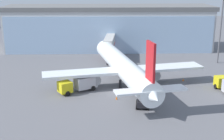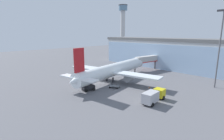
{
  "view_description": "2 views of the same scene",
  "coord_description": "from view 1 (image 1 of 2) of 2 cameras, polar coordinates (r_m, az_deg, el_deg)",
  "views": [
    {
      "loc": [
        -2.79,
        -53.71,
        20.09
      ],
      "look_at": [
        -0.42,
        5.54,
        2.69
      ],
      "focal_mm": 50.0,
      "sensor_mm": 36.0,
      "label": 1
    },
    {
      "loc": [
        40.1,
        -32.86,
        14.87
      ],
      "look_at": [
        1.31,
        4.44,
        3.4
      ],
      "focal_mm": 28.0,
      "sensor_mm": 36.0,
      "label": 2
    }
  ],
  "objects": [
    {
      "name": "safety_cone_nose",
      "position": [
        54.17,
        0.84,
        -5.1
      ],
      "size": [
        0.36,
        0.36,
        0.55
      ],
      "primitive_type": "cone",
      "color": "orange",
      "rests_on": "ground"
    },
    {
      "name": "terminal_building",
      "position": [
        92.32,
        -0.54,
        7.79
      ],
      "size": [
        59.83,
        14.55,
        12.68
      ],
      "rotation": [
        0.0,
        0.0,
        -0.01
      ],
      "color": "#B1B1B1",
      "rests_on": "ground"
    },
    {
      "name": "ground",
      "position": [
        57.41,
        0.64,
        -4.13
      ],
      "size": [
        240.0,
        240.0,
        0.0
      ],
      "primitive_type": "plane",
      "color": "slate"
    },
    {
      "name": "safety_cone_wingtip",
      "position": [
        65.42,
        12.88,
        -1.7
      ],
      "size": [
        0.36,
        0.36,
        0.55
      ],
      "primitive_type": "cone",
      "color": "orange",
      "rests_on": "ground"
    },
    {
      "name": "pushback_tug",
      "position": [
        50.95,
        5.63,
        -5.77
      ],
      "size": [
        2.59,
        3.44,
        2.3
      ],
      "rotation": [
        0.0,
        0.0,
        1.42
      ],
      "color": "black",
      "rests_on": "ground"
    },
    {
      "name": "baggage_cart",
      "position": [
        57.65,
        7.97,
        -3.67
      ],
      "size": [
        3.22,
        2.79,
        1.5
      ],
      "rotation": [
        0.0,
        0.0,
        0.52
      ],
      "color": "slate",
      "rests_on": "ground"
    },
    {
      "name": "airplane",
      "position": [
        60.93,
        2.1,
        0.54
      ],
      "size": [
        31.49,
        37.26,
        11.34
      ],
      "rotation": [
        0.0,
        0.0,
        1.77
      ],
      "color": "white",
      "rests_on": "ground"
    },
    {
      "name": "jet_bridge",
      "position": [
        81.38,
        -0.41,
        5.22
      ],
      "size": [
        3.63,
        12.68,
        5.75
      ],
      "rotation": [
        0.0,
        0.0,
        1.46
      ],
      "color": "beige",
      "rests_on": "ground"
    },
    {
      "name": "apron_light_mast",
      "position": [
        79.63,
        19.49,
        9.73
      ],
      "size": [
        3.2,
        0.4,
        20.77
      ],
      "color": "#59595E",
      "rests_on": "ground"
    },
    {
      "name": "catering_truck",
      "position": [
        57.83,
        -6.04,
        -2.52
      ],
      "size": [
        7.4,
        5.61,
        2.65
      ],
      "rotation": [
        0.0,
        0.0,
        3.68
      ],
      "color": "yellow",
      "rests_on": "ground"
    }
  ]
}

